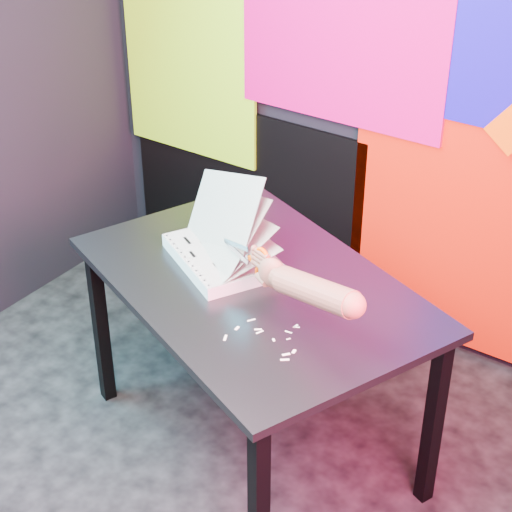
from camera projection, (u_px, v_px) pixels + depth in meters
The scene contains 7 objects.
room at pixel (153, 175), 2.28m from camera, with size 3.01×3.01×2.71m.
backdrop at pixel (405, 136), 3.48m from camera, with size 2.88×0.05×2.08m.
work_table at pixel (255, 302), 2.98m from camera, with size 1.47×1.24×0.75m.
printout_stack at pixel (223, 253), 3.03m from camera, with size 0.50×0.45×0.38m.
scissors at pixel (259, 264), 2.75m from camera, with size 0.23×0.08×0.14m.
hand_forearm at pixel (308, 288), 2.57m from camera, with size 0.48×0.19×0.17m.
paper_clippings at pixel (269, 338), 2.66m from camera, with size 0.24×0.20×0.00m.
Camera 1 is at (1.40, -1.53, 2.36)m, focal length 60.00 mm.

